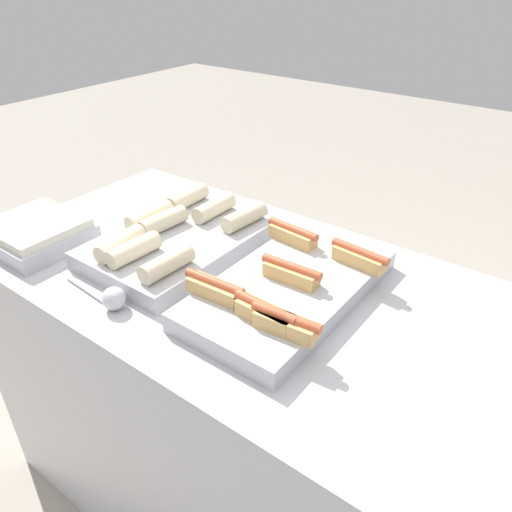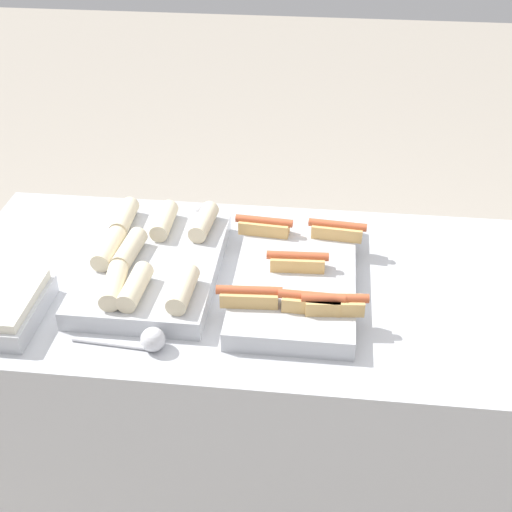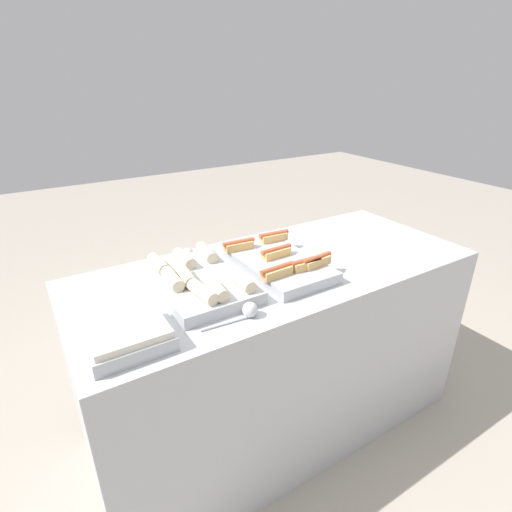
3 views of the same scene
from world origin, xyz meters
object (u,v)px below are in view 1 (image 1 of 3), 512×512
Objects in this scene: tray_side_front at (37,233)px; tray_wraps at (178,238)px; serving_spoon_near at (111,298)px; serving_spoon_far at (257,212)px; tray_hotdogs at (289,287)px.

tray_wraps is at bearing 32.05° from tray_side_front.
tray_side_front is at bearing 170.57° from serving_spoon_near.
serving_spoon_near is at bearing -77.61° from tray_wraps.
tray_wraps is at bearing -102.31° from serving_spoon_far.
tray_side_front is at bearing -163.65° from tray_hotdogs.
serving_spoon_near is (-0.31, -0.28, -0.01)m from tray_hotdogs.
tray_hotdogs is 1.12× the size of tray_wraps.
serving_spoon_near and serving_spoon_far have the same top height.
tray_wraps is 0.29m from serving_spoon_near.
tray_side_front reaches higher than serving_spoon_far.
tray_hotdogs is at bearing 41.82° from serving_spoon_near.
tray_side_front is at bearing -129.19° from serving_spoon_far.
tray_hotdogs reaches higher than serving_spoon_near.
serving_spoon_far is (0.06, 0.29, -0.01)m from tray_wraps.
tray_hotdogs reaches higher than serving_spoon_far.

